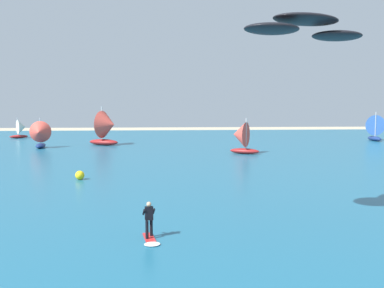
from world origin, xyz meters
name	(u,v)px	position (x,y,z in m)	size (l,w,h in m)	color
ocean	(181,152)	(0.00, 51.28, 0.05)	(160.00, 90.00, 0.10)	#1E607F
kitesurfer	(150,226)	(-2.93, 16.33, 0.70)	(0.88, 2.02, 1.67)	red
kite	(306,27)	(4.72, 18.57, 9.86)	(7.32, 4.97, 1.06)	black
sailboat_anchored_offshore	(241,137)	(7.15, 48.70, 2.09)	(3.91, 3.48, 4.35)	maroon
sailboat_far_left	(40,134)	(-19.07, 56.87, 2.00)	(3.06, 3.59, 4.15)	navy
sailboat_leading	(373,127)	(32.63, 65.91, 2.28)	(3.42, 4.05, 4.76)	navy
sailboat_mid_left	(107,128)	(-10.38, 60.42, 2.71)	(5.07, 4.53, 5.69)	maroon
sailboat_near_shore	(21,129)	(-27.41, 75.05, 1.80)	(3.32, 2.98, 3.70)	maroon
marker_buoy	(80,175)	(-8.95, 31.84, 0.46)	(0.73, 0.73, 0.73)	yellow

